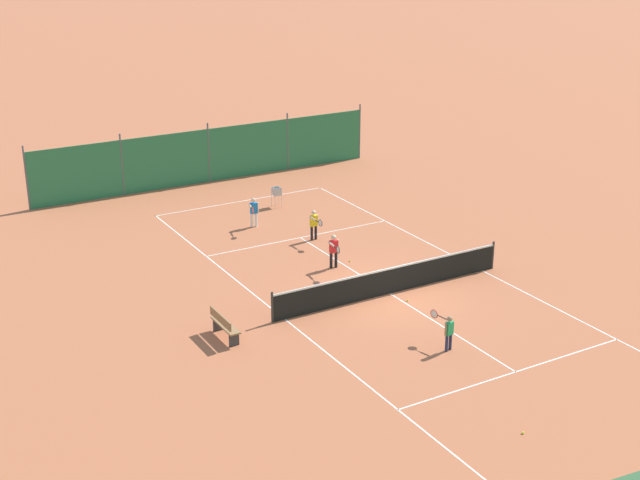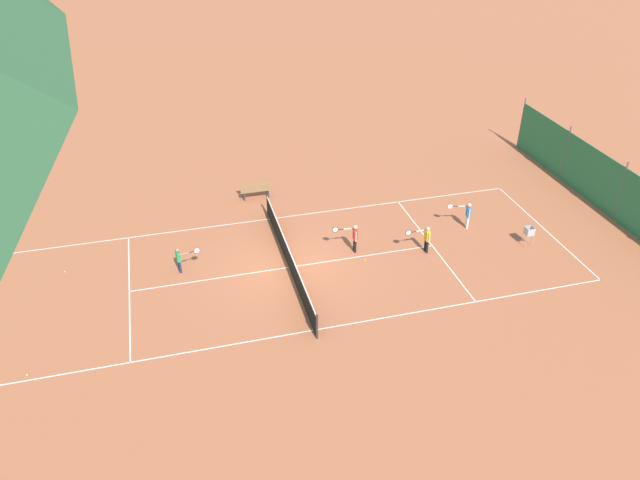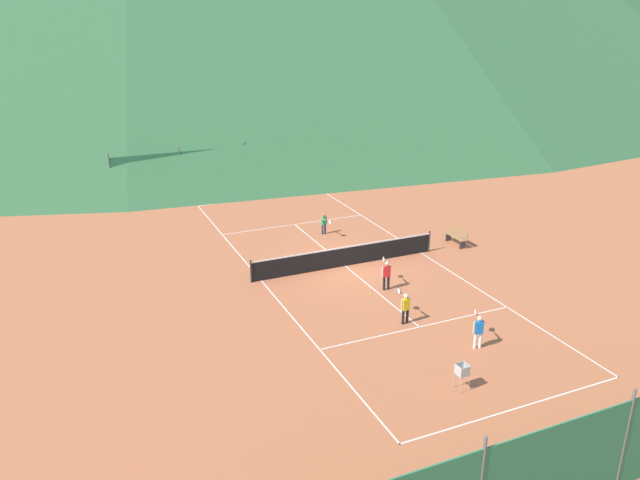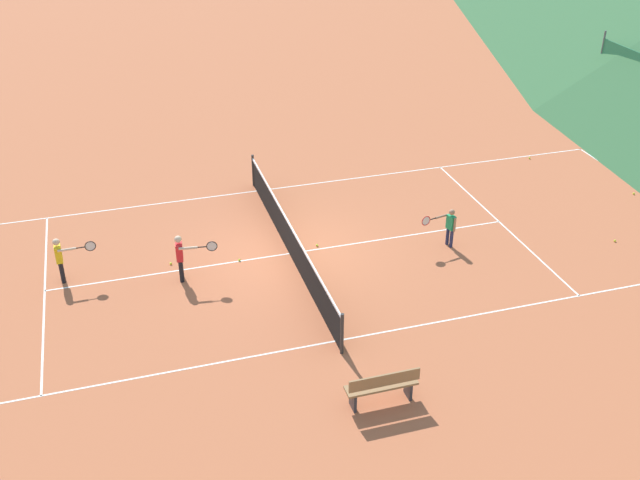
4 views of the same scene
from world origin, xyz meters
TOP-DOWN VIEW (x-y plane):
  - ground_plane at (0.00, 0.00)m, footprint 600.00×600.00m
  - court_line_markings at (0.00, 0.00)m, footprint 8.25×23.85m
  - tennis_net at (0.00, 0.00)m, footprint 9.18×0.08m
  - player_near_service at (0.86, 4.31)m, footprint 0.38×1.00m
  - player_far_service at (0.49, -2.95)m, footprint 0.54×1.04m
  - player_near_baseline at (-0.35, -5.89)m, footprint 0.42×1.03m
  - tennis_ball_by_net_left at (-0.36, -3.19)m, footprint 0.07×0.07m
  - tennis_ball_far_corner at (2.02, 8.93)m, footprint 0.07×0.07m
  - tennis_ball_service_box at (-0.40, 11.37)m, footprint 0.07×0.07m
  - tennis_ball_mid_court at (-0.16, 0.83)m, footprint 0.07×0.07m
  - tennis_ball_alley_left at (-3.86, 9.69)m, footprint 0.07×0.07m
  - tennis_ball_alley_right at (-0.01, -1.40)m, footprint 0.07×0.07m
  - courtside_bench at (6.34, 0.26)m, footprint 0.36×1.50m

SIDE VIEW (x-z plane):
  - ground_plane at x=0.00m, z-range 0.00..0.00m
  - court_line_markings at x=0.00m, z-range 0.00..0.01m
  - tennis_ball_by_net_left at x=-0.36m, z-range 0.00..0.07m
  - tennis_ball_far_corner at x=2.02m, z-range 0.00..0.07m
  - tennis_ball_service_box at x=-0.40m, z-range 0.00..0.07m
  - tennis_ball_mid_court at x=-0.16m, z-range 0.00..0.07m
  - tennis_ball_alley_left at x=-3.86m, z-range 0.00..0.07m
  - tennis_ball_alley_right at x=-0.01m, z-range 0.00..0.07m
  - courtside_bench at x=6.34m, z-range 0.03..0.87m
  - tennis_net at x=0.00m, z-range -0.03..1.03m
  - player_near_service at x=0.86m, z-range 0.10..1.23m
  - player_near_baseline at x=-0.35m, z-range 0.10..1.34m
  - player_far_service at x=0.49m, z-range 0.11..1.40m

